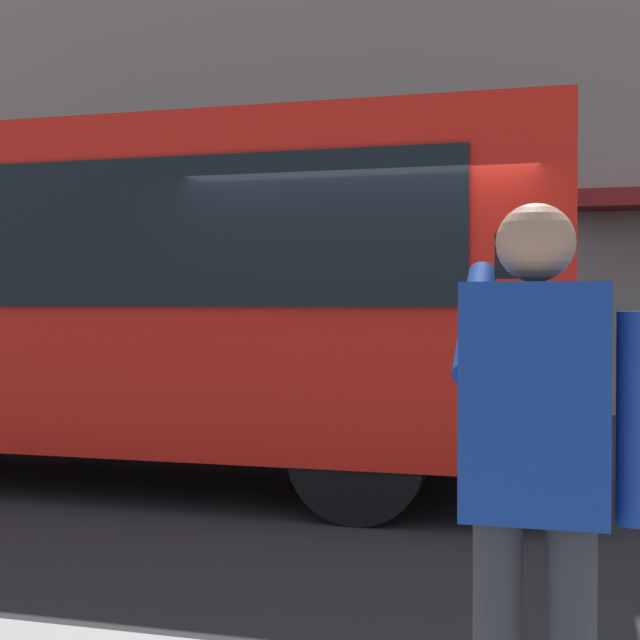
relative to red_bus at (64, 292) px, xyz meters
name	(u,v)px	position (x,y,z in m)	size (l,w,h in m)	color
ground_plane	(380,502)	(-3.03, 0.36, -1.68)	(60.00, 60.00, 0.00)	#232326
building_facade_far	(474,10)	(-3.04, -6.44, 4.30)	(28.00, 1.55, 12.00)	gray
red_bus	(64,292)	(0.00, 0.00, 0.00)	(9.05, 2.54, 3.08)	red
pedestrian_photographer	(536,457)	(-4.40, 4.80, -0.54)	(0.53, 0.52, 1.70)	#2D2D33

